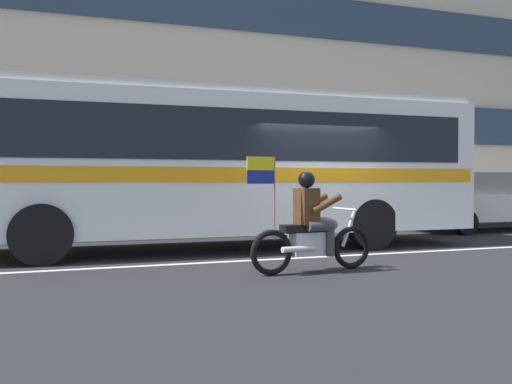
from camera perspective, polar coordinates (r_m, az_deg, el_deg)
The scene contains 8 objects.
ground_plane at distance 10.55m, azimuth 6.88°, elevation -6.49°, with size 60.00×60.00×0.00m, color black.
sidewalk_curb at distance 15.28m, azimuth -1.38°, elevation -3.78°, with size 28.00×3.80×0.15m, color #A39E93.
lane_center_stripe at distance 10.02m, azimuth 8.37°, elevation -6.89°, with size 26.60×0.14×0.01m, color silver.
office_building_facade at distance 17.77m, azimuth -3.63°, elevation 12.87°, with size 28.00×0.89×9.97m.
transit_bus at distance 10.98m, azimuth -4.18°, elevation 3.67°, with size 10.81×2.74×3.22m.
motorcycle_with_rider at distance 8.23m, azimuth 6.06°, elevation -4.02°, with size 2.19×0.66×1.78m.
parked_sedan_curbside at distance 16.21m, azimuth 23.52°, elevation -0.85°, with size 4.57×1.87×1.64m.
fire_hydrant at distance 14.90m, azimuth 3.69°, elevation -2.20°, with size 0.22×0.30×0.75m.
Camera 1 is at (-4.50, -9.44, 1.43)m, focal length 36.93 mm.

